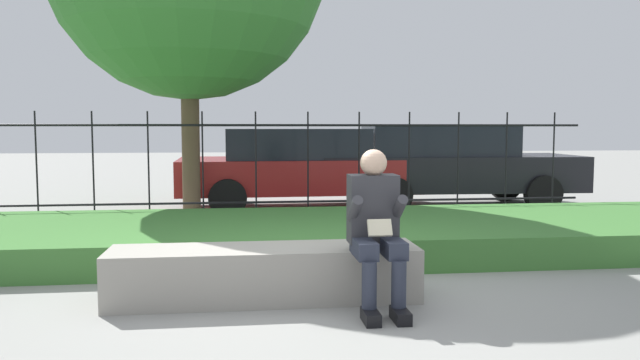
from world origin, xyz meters
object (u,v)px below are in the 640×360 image
object	(u,v)px
car_parked_center	(302,166)
stone_bench	(265,277)
person_seated_reader	(376,223)
car_parked_right	(444,164)

from	to	relation	value
car_parked_center	stone_bench	bearing A→B (deg)	-99.86
stone_bench	person_seated_reader	world-z (taller)	person_seated_reader
stone_bench	car_parked_center	size ratio (longest dim) A/B	0.57
stone_bench	car_parked_center	xyz separation A→B (m)	(0.85, 5.71, 0.54)
stone_bench	car_parked_right	xyz separation A→B (m)	(3.36, 5.64, 0.56)
person_seated_reader	car_parked_center	size ratio (longest dim) A/B	0.28
stone_bench	car_parked_right	size ratio (longest dim) A/B	0.55
person_seated_reader	car_parked_right	bearing A→B (deg)	67.15
stone_bench	person_seated_reader	xyz separation A→B (m)	(0.85, -0.33, 0.48)
person_seated_reader	car_parked_center	xyz separation A→B (m)	(0.00, 6.04, 0.06)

